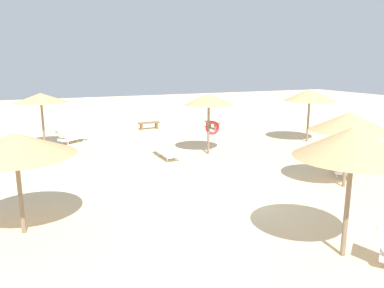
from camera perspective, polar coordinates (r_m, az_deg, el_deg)
name	(u,v)px	position (r m, az deg, el deg)	size (l,w,h in m)	color
ground_plane	(226,195)	(12.88, 5.35, -7.87)	(80.00, 80.00, 0.00)	beige
parasol_0	(41,98)	(20.86, -22.38, 6.60)	(2.64, 2.64, 2.94)	#75604C
parasol_1	(209,100)	(18.07, 2.62, 6.79)	(2.38, 2.38, 3.00)	#75604C
parasol_2	(353,143)	(8.89, 23.69, 0.18)	(2.61, 2.61, 3.09)	#75604C
parasol_3	(349,122)	(14.22, 23.18, 3.18)	(2.76, 2.76, 2.76)	#75604C
parasol_4	(310,95)	(22.01, 17.79, 7.23)	(2.88, 2.88, 3.03)	#75604C
parasol_5	(15,145)	(10.41, -25.73, -0.09)	(3.04, 3.04, 2.73)	#75604C
lounger_0	(71,138)	(21.99, -18.19, 0.96)	(1.86, 1.64, 0.79)	white
lounger_1	(166,151)	(17.68, -4.05, -1.14)	(0.71, 1.90, 0.75)	white
lounger_3	(342,168)	(16.09, 22.15, -3.46)	(1.69, 1.90, 0.61)	white
bench_0	(212,124)	(25.51, 3.17, 3.13)	(0.51, 1.53, 0.49)	brown
bench_1	(149,124)	(25.50, -6.68, 3.06)	(1.52, 0.50, 0.49)	brown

